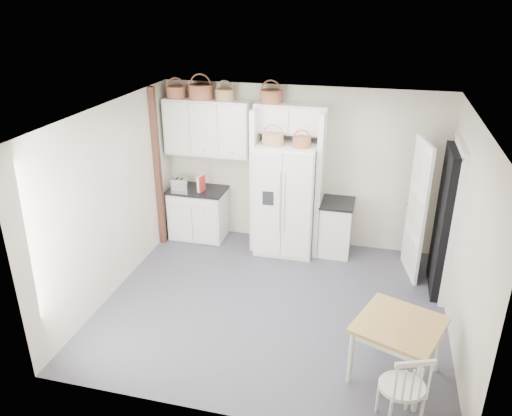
# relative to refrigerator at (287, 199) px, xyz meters

# --- Properties ---
(floor) EXTENTS (4.50, 4.50, 0.00)m
(floor) POSITION_rel_refrigerator_xyz_m (0.15, -1.62, -0.89)
(floor) COLOR #4A4855
(floor) RESTS_ON ground
(ceiling) EXTENTS (4.50, 4.50, 0.00)m
(ceiling) POSITION_rel_refrigerator_xyz_m (0.15, -1.62, 1.71)
(ceiling) COLOR white
(ceiling) RESTS_ON wall_back
(wall_back) EXTENTS (4.50, 0.00, 4.50)m
(wall_back) POSITION_rel_refrigerator_xyz_m (0.15, 0.38, 0.41)
(wall_back) COLOR #B6A999
(wall_back) RESTS_ON floor
(wall_left) EXTENTS (0.00, 4.00, 4.00)m
(wall_left) POSITION_rel_refrigerator_xyz_m (-2.10, -1.62, 0.41)
(wall_left) COLOR #B6A999
(wall_left) RESTS_ON floor
(wall_right) EXTENTS (0.00, 4.00, 4.00)m
(wall_right) POSITION_rel_refrigerator_xyz_m (2.40, -1.62, 0.41)
(wall_right) COLOR #B6A999
(wall_right) RESTS_ON floor
(refrigerator) EXTENTS (0.92, 0.74, 1.78)m
(refrigerator) POSITION_rel_refrigerator_xyz_m (0.00, 0.00, 0.00)
(refrigerator) COLOR white
(refrigerator) RESTS_ON floor
(base_cab_left) EXTENTS (0.91, 0.57, 0.84)m
(base_cab_left) POSITION_rel_refrigerator_xyz_m (-1.53, 0.08, -0.47)
(base_cab_left) COLOR silver
(base_cab_left) RESTS_ON floor
(base_cab_right) EXTENTS (0.48, 0.57, 0.84)m
(base_cab_right) POSITION_rel_refrigerator_xyz_m (0.80, 0.08, -0.47)
(base_cab_right) COLOR silver
(base_cab_right) RESTS_ON floor
(dining_table) EXTENTS (1.09, 1.09, 0.70)m
(dining_table) POSITION_rel_refrigerator_xyz_m (1.72, -2.62, -0.54)
(dining_table) COLOR #A27F3C
(dining_table) RESTS_ON floor
(windsor_chair) EXTENTS (0.56, 0.54, 0.91)m
(windsor_chair) POSITION_rel_refrigerator_xyz_m (1.77, -3.29, -0.43)
(windsor_chair) COLOR silver
(windsor_chair) RESTS_ON floor
(counter_left) EXTENTS (0.94, 0.61, 0.04)m
(counter_left) POSITION_rel_refrigerator_xyz_m (-1.53, 0.08, -0.03)
(counter_left) COLOR black
(counter_left) RESTS_ON base_cab_left
(counter_right) EXTENTS (0.52, 0.61, 0.04)m
(counter_right) POSITION_rel_refrigerator_xyz_m (0.80, 0.08, -0.03)
(counter_right) COLOR black
(counter_right) RESTS_ON base_cab_right
(toaster) EXTENTS (0.29, 0.20, 0.18)m
(toaster) POSITION_rel_refrigerator_xyz_m (-1.81, 0.00, 0.08)
(toaster) COLOR silver
(toaster) RESTS_ON counter_left
(cookbook_red) EXTENTS (0.07, 0.18, 0.26)m
(cookbook_red) POSITION_rel_refrigerator_xyz_m (-1.42, 0.00, 0.12)
(cookbook_red) COLOR #B62921
(cookbook_red) RESTS_ON counter_left
(cookbook_cream) EXTENTS (0.08, 0.18, 0.26)m
(cookbook_cream) POSITION_rel_refrigerator_xyz_m (-1.43, 0.00, 0.12)
(cookbook_cream) COLOR beige
(cookbook_cream) RESTS_ON counter_left
(basket_upper_a) EXTENTS (0.31, 0.31, 0.18)m
(basket_upper_a) POSITION_rel_refrigerator_xyz_m (-1.85, 0.21, 1.55)
(basket_upper_a) COLOR brown
(basket_upper_a) RESTS_ON upper_cabinet
(basket_upper_b) EXTENTS (0.38, 0.38, 0.22)m
(basket_upper_b) POSITION_rel_refrigerator_xyz_m (-1.44, 0.21, 1.57)
(basket_upper_b) COLOR brown
(basket_upper_b) RESTS_ON upper_cabinet
(basket_upper_c) EXTENTS (0.30, 0.30, 0.17)m
(basket_upper_c) POSITION_rel_refrigerator_xyz_m (-1.05, 0.21, 1.55)
(basket_upper_c) COLOR brown
(basket_upper_c) RESTS_ON upper_cabinet
(basket_bridge_a) EXTENTS (0.34, 0.34, 0.19)m
(basket_bridge_a) POSITION_rel_refrigerator_xyz_m (-0.32, 0.21, 1.56)
(basket_bridge_a) COLOR brown
(basket_bridge_a) RESTS_ON bridge_cabinet
(basket_fridge_a) EXTENTS (0.33, 0.33, 0.17)m
(basket_fridge_a) POSITION_rel_refrigerator_xyz_m (-0.21, -0.10, 0.98)
(basket_fridge_a) COLOR brown
(basket_fridge_a) RESTS_ON refrigerator
(basket_fridge_b) EXTENTS (0.27, 0.27, 0.15)m
(basket_fridge_b) POSITION_rel_refrigerator_xyz_m (0.22, -0.10, 0.96)
(basket_fridge_b) COLOR brown
(basket_fridge_b) RESTS_ON refrigerator
(upper_cabinet) EXTENTS (1.40, 0.34, 0.90)m
(upper_cabinet) POSITION_rel_refrigerator_xyz_m (-1.35, 0.21, 1.01)
(upper_cabinet) COLOR silver
(upper_cabinet) RESTS_ON wall_back
(bridge_cabinet) EXTENTS (1.12, 0.34, 0.45)m
(bridge_cabinet) POSITION_rel_refrigerator_xyz_m (0.00, 0.21, 1.24)
(bridge_cabinet) COLOR silver
(bridge_cabinet) RESTS_ON wall_back
(fridge_panel_left) EXTENTS (0.08, 0.60, 2.30)m
(fridge_panel_left) POSITION_rel_refrigerator_xyz_m (-0.51, 0.08, 0.26)
(fridge_panel_left) COLOR silver
(fridge_panel_left) RESTS_ON floor
(fridge_panel_right) EXTENTS (0.08, 0.60, 2.30)m
(fridge_panel_right) POSITION_rel_refrigerator_xyz_m (0.51, 0.08, 0.26)
(fridge_panel_right) COLOR silver
(fridge_panel_right) RESTS_ON floor
(trim_post) EXTENTS (0.09, 0.09, 2.60)m
(trim_post) POSITION_rel_refrigerator_xyz_m (-2.05, -0.27, 0.41)
(trim_post) COLOR #341B14
(trim_post) RESTS_ON floor
(doorway_void) EXTENTS (0.18, 0.85, 2.05)m
(doorway_void) POSITION_rel_refrigerator_xyz_m (2.31, -0.62, 0.14)
(doorway_void) COLOR black
(doorway_void) RESTS_ON floor
(door_slab) EXTENTS (0.21, 0.79, 2.05)m
(door_slab) POSITION_rel_refrigerator_xyz_m (1.95, -0.28, 0.14)
(door_slab) COLOR white
(door_slab) RESTS_ON floor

